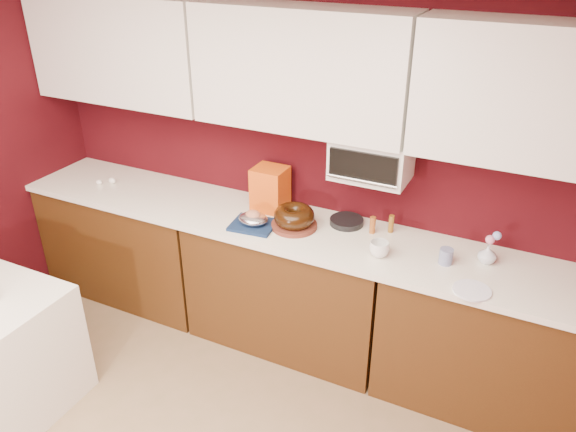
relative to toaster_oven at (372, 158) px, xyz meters
The scene contains 28 objects.
wall_back 0.49m from the toaster_oven, 162.14° to the left, with size 4.00×0.02×2.50m, color #3C080D.
base_cabinet_left 2.02m from the toaster_oven, behind, with size 1.31×0.58×0.86m, color #46270E.
base_cabinet_center 1.06m from the toaster_oven, 159.86° to the right, with size 1.31×0.58×0.86m, color #46270E.
base_cabinet_right 1.30m from the toaster_oven, 10.58° to the right, with size 1.31×0.58×0.86m, color #46270E.
countertop 0.69m from the toaster_oven, 159.86° to the right, with size 4.00×0.62×0.04m, color white.
upper_cabinet_left 1.85m from the toaster_oven, behind, with size 1.31×0.33×0.70m, color white.
upper_cabinet_center 0.65m from the toaster_oven, behind, with size 1.31×0.33×0.70m, color white.
upper_cabinet_right 1.00m from the toaster_oven, ahead, with size 1.31×0.33×0.70m, color white.
toaster_oven is the anchor object (origin of this frame).
toaster_oven_door 0.16m from the toaster_oven, 90.00° to the right, with size 0.40×0.02×0.18m, color black.
toaster_oven_handle 0.19m from the toaster_oven, 90.00° to the right, with size 0.02×0.02×0.42m, color silver.
cake_base 0.65m from the toaster_oven, 156.61° to the right, with size 0.29×0.29×0.03m, color maroon.
bundt_cake 0.60m from the toaster_oven, 156.61° to the right, with size 0.26×0.26×0.10m, color black.
navy_towel 0.85m from the toaster_oven, 156.65° to the right, with size 0.27×0.23×0.02m, color #132649.
foil_ham_nest 0.83m from the toaster_oven, 156.65° to the right, with size 0.19×0.16×0.07m, color silver.
roasted_ham 0.81m from the toaster_oven, 156.65° to the right, with size 0.10×0.08×0.06m, color tan.
pandoro_box 0.75m from the toaster_oven, behind, with size 0.21×0.19×0.29m, color red.
dark_pan 0.48m from the toaster_oven, behind, with size 0.21×0.21×0.04m, color black.
coffee_mug 0.53m from the toaster_oven, 58.57° to the right, with size 0.10×0.10×0.11m, color white.
blue_jar 0.70m from the toaster_oven, 19.44° to the right, with size 0.08×0.08×0.09m, color navy.
flower_vase 0.84m from the toaster_oven, ahead, with size 0.08×0.08×0.12m, color silver.
flower_pink 0.81m from the toaster_oven, ahead, with size 0.05×0.05×0.05m, color pink.
flower_blue 0.82m from the toaster_oven, ahead, with size 0.05×0.05×0.05m, color #8DA1E2.
china_plate 0.94m from the toaster_oven, 29.21° to the right, with size 0.20×0.20×0.01m, color white.
amber_bottle 0.42m from the toaster_oven, 34.00° to the right, with size 0.04×0.04×0.11m, color #9A4E1C.
egg_left 2.04m from the toaster_oven, behind, with size 0.05×0.04×0.04m, color white.
egg_right 1.97m from the toaster_oven, behind, with size 0.06×0.04×0.04m, color white.
amber_bottle_tall 0.44m from the toaster_oven, 11.26° to the left, with size 0.03×0.03×0.11m, color brown.
Camera 1 is at (1.36, -0.87, 2.60)m, focal length 35.00 mm.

